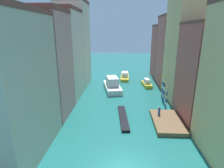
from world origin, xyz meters
TOP-DOWN VIEW (x-y plane):
  - ground_plane at (0.00, 24.50)m, footprint 154.00×154.00m
  - building_left_0 at (-12.43, 2.43)m, footprint 6.92×11.37m
  - building_left_1 at (-12.43, 12.31)m, footprint 6.92×7.84m
  - building_left_2 at (-12.43, 20.96)m, footprint 6.92×9.46m
  - building_left_3 at (-12.43, 30.27)m, footprint 6.92×9.17m
  - building_right_1 at (12.43, 11.90)m, footprint 6.92×9.08m
  - building_right_2 at (12.43, 21.48)m, footprint 6.92×10.17m
  - building_right_3 at (12.43, 31.39)m, footprint 6.92×9.17m
  - building_right_4 at (12.43, 40.60)m, footprint 6.92×8.74m
  - waterfront_dock at (6.63, 9.86)m, footprint 4.21×7.50m
  - person_on_dock at (5.71, 11.51)m, footprint 0.36×0.36m
  - mooring_pole_0 at (7.70, 15.60)m, footprint 0.29×0.29m
  - mooring_pole_1 at (7.92, 18.78)m, footprint 0.39×0.39m
  - mooring_pole_2 at (8.14, 20.84)m, footprint 0.36×0.36m
  - vaporetto_white at (-2.56, 25.60)m, footprint 5.09×9.52m
  - gondola_black at (-0.03, 11.14)m, footprint 1.93×8.62m
  - motorboat_0 at (6.03, 29.22)m, footprint 2.40×5.40m
  - motorboat_1 at (0.55, 36.14)m, footprint 2.48×7.60m

SIDE VIEW (x-z plane):
  - ground_plane at x=0.00m, z-range 0.00..0.00m
  - gondola_black at x=-0.03m, z-range 0.00..0.38m
  - waterfront_dock at x=6.63m, z-range 0.00..0.61m
  - motorboat_0 at x=6.03m, z-range -0.26..1.64m
  - motorboat_1 at x=0.55m, z-range -0.28..1.75m
  - vaporetto_white at x=-2.56m, z-range -0.39..2.78m
  - person_on_dock at x=5.71m, z-range 0.56..2.00m
  - mooring_pole_0 at x=7.70m, z-range 0.04..4.07m
  - mooring_pole_1 at x=7.92m, z-range 0.06..4.27m
  - mooring_pole_2 at x=8.14m, z-range 0.05..4.80m
  - building_right_1 at x=12.43m, z-range 0.01..14.98m
  - building_right_4 at x=12.43m, z-range 0.01..15.32m
  - building_left_0 at x=-12.43m, z-range 0.01..16.01m
  - building_left_1 at x=-12.43m, z-range 0.01..16.97m
  - building_right_3 at x=12.43m, z-range 0.01..17.31m
  - building_left_2 at x=-12.43m, z-range 0.01..17.84m
  - building_left_3 at x=-12.43m, z-range 0.02..20.65m
  - building_right_2 at x=12.43m, z-range 0.01..20.98m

